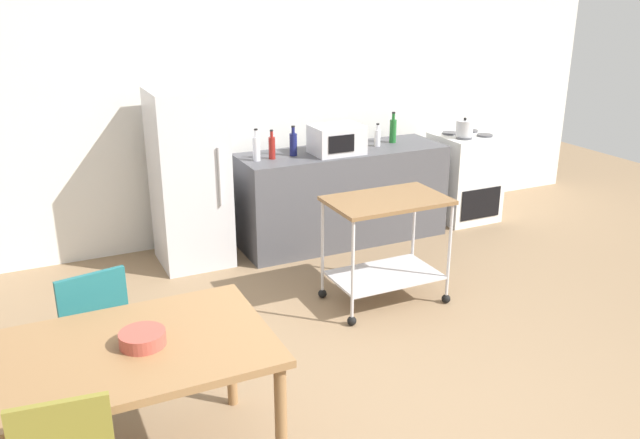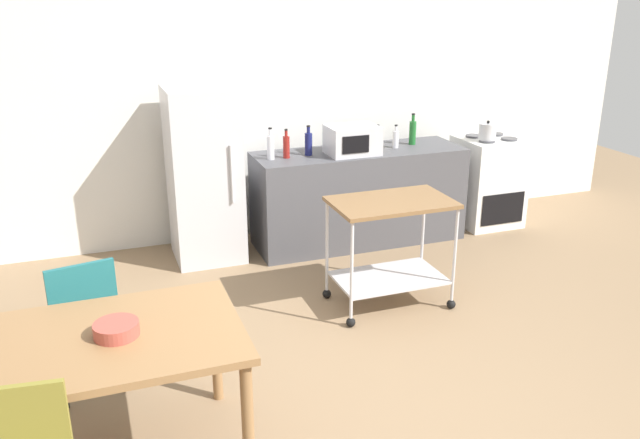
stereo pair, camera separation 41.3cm
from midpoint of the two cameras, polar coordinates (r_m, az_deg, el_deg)
name	(u,v)px [view 2 (the right image)]	position (r m, az deg, el deg)	size (l,w,h in m)	color
ground_plane	(391,412)	(4.07, 9.18, -16.23)	(12.00, 12.00, 0.00)	#8C7051
back_wall	(248,87)	(6.34, -4.36, 11.33)	(8.40, 0.12, 2.90)	silver
kitchen_counter	(359,197)	(6.32, 5.25, 1.97)	(2.00, 0.64, 0.90)	#4C4C51
dining_table	(88,354)	(3.40, -16.14, -11.21)	(1.50, 0.90, 0.75)	olive
chair_teal	(82,316)	(4.11, -17.20, -8.02)	(0.47, 0.47, 0.89)	#1E666B
stove_oven	(487,181)	(7.06, 15.94, 3.19)	(0.60, 0.61, 0.92)	white
refrigerator	(204,175)	(5.87, -8.02, 3.78)	(0.60, 0.63, 1.55)	silver
kitchen_cart	(390,235)	(5.04, 8.46, -1.39)	(0.91, 0.57, 0.85)	brown
bottle_soda	(271,147)	(5.84, -2.28, 6.30)	(0.06, 0.06, 0.28)	silver
bottle_soy_sauce	(286,146)	(5.89, -0.92, 6.34)	(0.06, 0.06, 0.26)	maroon
bottle_vinegar	(308,143)	(5.99, 0.98, 6.60)	(0.07, 0.07, 0.27)	navy
microwave	(352,140)	(6.04, 4.80, 6.85)	(0.46, 0.35, 0.26)	silver
bottle_wine	(377,138)	(6.36, 6.84, 7.03)	(0.08, 0.08, 0.21)	gold
bottle_sesame_oil	(396,139)	(6.34, 8.44, 6.93)	(0.06, 0.06, 0.22)	silver
bottle_sparkling_water	(413,132)	(6.49, 9.85, 7.47)	(0.07, 0.07, 0.30)	#1E6628
fruit_bowl	(116,329)	(3.34, -13.84, -9.30)	(0.22, 0.22, 0.07)	#B24C3F
kettle	(488,131)	(6.78, 16.03, 7.32)	(0.24, 0.17, 0.19)	silver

